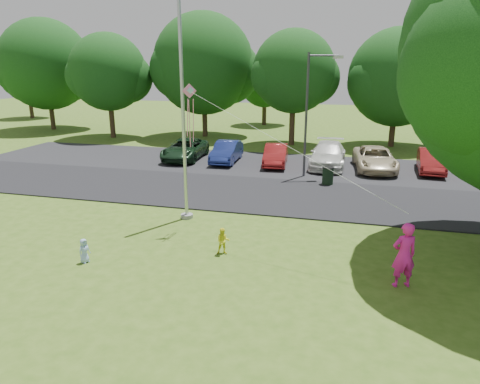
% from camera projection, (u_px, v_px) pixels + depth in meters
% --- Properties ---
extents(ground, '(120.00, 120.00, 0.00)m').
position_uv_depth(ground, '(238.00, 286.00, 12.33)').
color(ground, '#395A17').
rests_on(ground, ground).
extents(park_road, '(60.00, 6.00, 0.06)m').
position_uv_depth(park_road, '(285.00, 196.00, 20.68)').
color(park_road, black).
rests_on(park_road, ground).
extents(parking_strip, '(42.00, 7.00, 0.06)m').
position_uv_depth(parking_strip, '(300.00, 166.00, 26.71)').
color(parking_strip, black).
rests_on(parking_strip, ground).
extents(flagpole, '(0.50, 0.50, 10.00)m').
position_uv_depth(flagpole, '(183.00, 117.00, 16.61)').
color(flagpole, '#B7BABF').
rests_on(flagpole, ground).
extents(street_lamp, '(1.83, 0.79, 6.75)m').
position_uv_depth(street_lamp, '(312.00, 104.00, 23.15)').
color(street_lamp, '#3F3F44').
rests_on(street_lamp, ground).
extents(trash_can, '(0.62, 0.62, 0.98)m').
position_uv_depth(trash_can, '(328.00, 176.00, 22.49)').
color(trash_can, black).
rests_on(trash_can, ground).
extents(tree_row, '(64.35, 11.94, 10.88)m').
position_uv_depth(tree_row, '(337.00, 70.00, 32.81)').
color(tree_row, '#332316').
rests_on(tree_row, ground).
extents(horizon_trees, '(77.46, 7.20, 7.02)m').
position_uv_depth(horizon_trees, '(366.00, 84.00, 41.58)').
color(horizon_trees, '#332316').
rests_on(horizon_trees, ground).
extents(parked_cars, '(17.36, 5.30, 1.46)m').
position_uv_depth(parked_cars, '(299.00, 155.00, 26.62)').
color(parked_cars, black).
rests_on(parked_cars, ground).
extents(woman, '(0.83, 0.69, 1.94)m').
position_uv_depth(woman, '(404.00, 255.00, 12.05)').
color(woman, '#DF1D93').
rests_on(woman, ground).
extents(child_yellow, '(0.54, 0.47, 0.92)m').
position_uv_depth(child_yellow, '(223.00, 241.00, 14.29)').
color(child_yellow, yellow).
rests_on(child_yellow, ground).
extents(child_blue, '(0.37, 0.46, 0.81)m').
position_uv_depth(child_blue, '(84.00, 251.00, 13.69)').
color(child_blue, '#9CBCF0').
rests_on(child_blue, ground).
extents(kite, '(7.61, 3.06, 3.29)m').
position_uv_depth(kite, '(196.00, 107.00, 15.18)').
color(kite, pink).
rests_on(kite, ground).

